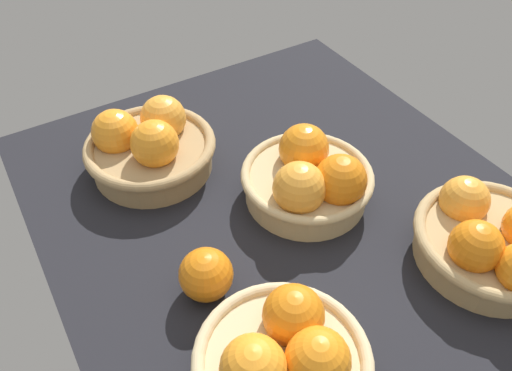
# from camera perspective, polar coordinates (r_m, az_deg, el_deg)

# --- Properties ---
(market_tray) EXTENTS (0.84, 0.72, 0.03)m
(market_tray) POSITION_cam_1_polar(r_m,az_deg,el_deg) (0.81, 3.67, -3.38)
(market_tray) COLOR black
(market_tray) RESTS_ON ground
(basket_near_right) EXTENTS (0.21, 0.21, 0.10)m
(basket_near_right) POSITION_cam_1_polar(r_m,az_deg,el_deg) (0.61, 3.20, -18.88)
(basket_near_right) COLOR #D3BC8C
(basket_near_right) RESTS_ON market_tray
(basket_far_right) EXTENTS (0.22, 0.22, 0.10)m
(basket_far_right) POSITION_cam_1_polar(r_m,az_deg,el_deg) (0.77, 25.08, -5.66)
(basket_far_right) COLOR tan
(basket_far_right) RESTS_ON market_tray
(basket_center) EXTENTS (0.21, 0.21, 0.11)m
(basket_center) POSITION_cam_1_polar(r_m,az_deg,el_deg) (0.78, 6.05, 0.78)
(basket_center) COLOR tan
(basket_center) RESTS_ON market_tray
(basket_near_left) EXTENTS (0.22, 0.22, 0.11)m
(basket_near_left) POSITION_cam_1_polar(r_m,az_deg,el_deg) (0.86, -11.93, 4.39)
(basket_near_left) COLOR tan
(basket_near_left) RESTS_ON market_tray
(loose_orange_front_gap) EXTENTS (0.07, 0.07, 0.07)m
(loose_orange_front_gap) POSITION_cam_1_polar(r_m,az_deg,el_deg) (0.67, -5.64, -9.93)
(loose_orange_front_gap) COLOR orange
(loose_orange_front_gap) RESTS_ON market_tray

